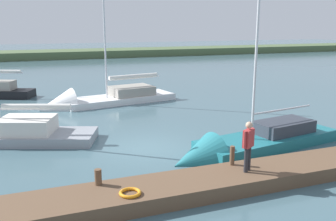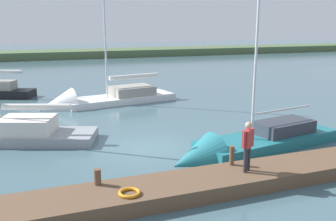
% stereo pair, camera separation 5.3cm
% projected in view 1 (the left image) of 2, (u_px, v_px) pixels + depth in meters
% --- Properties ---
extents(ground_plane, '(200.00, 200.00, 0.00)m').
position_uv_depth(ground_plane, '(146.00, 148.00, 16.50)').
color(ground_plane, '#42606B').
extents(far_shoreline, '(180.00, 8.00, 2.40)m').
position_uv_depth(far_shoreline, '(57.00, 58.00, 61.50)').
color(far_shoreline, '#4C603D').
rests_on(far_shoreline, ground_plane).
extents(dock_pier, '(19.06, 1.85, 0.50)m').
position_uv_depth(dock_pier, '(190.00, 186.00, 11.98)').
color(dock_pier, brown).
rests_on(dock_pier, ground_plane).
extents(mooring_post_near, '(0.17, 0.17, 0.69)m').
position_uv_depth(mooring_post_near, '(232.00, 155.00, 13.09)').
color(mooring_post_near, brown).
rests_on(mooring_post_near, dock_pier).
extents(mooring_post_far, '(0.22, 0.22, 0.51)m').
position_uv_depth(mooring_post_far, '(98.00, 177.00, 11.47)').
color(mooring_post_far, brown).
rests_on(mooring_post_far, dock_pier).
extents(life_ring_buoy, '(0.66, 0.66, 0.10)m').
position_uv_depth(life_ring_buoy, '(130.00, 193.00, 10.85)').
color(life_ring_buoy, orange).
rests_on(life_ring_buoy, dock_pier).
extents(sailboat_inner_slip, '(9.84, 4.17, 11.46)m').
position_uv_depth(sailboat_inner_slip, '(96.00, 102.00, 25.34)').
color(sailboat_inner_slip, white).
rests_on(sailboat_inner_slip, ground_plane).
extents(sailboat_far_right, '(8.74, 3.52, 9.78)m').
position_uv_depth(sailboat_far_right, '(247.00, 149.00, 16.09)').
color(sailboat_far_right, '#1E6B75').
rests_on(sailboat_far_right, ground_plane).
extents(person_on_dock, '(0.57, 0.44, 1.74)m').
position_uv_depth(person_on_dock, '(248.00, 143.00, 12.36)').
color(person_on_dock, '#28282D').
rests_on(person_on_dock, dock_pier).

